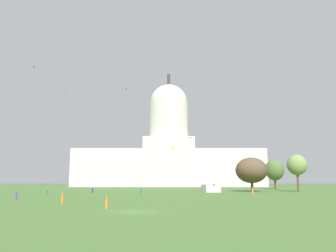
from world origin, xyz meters
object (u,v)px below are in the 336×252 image
at_px(person_orange_deep_crowd, 62,198).
at_px(kite_red_low, 112,167).
at_px(person_orange_near_tent, 252,191).
at_px(kite_green_mid, 33,68).
at_px(kite_lime_high, 114,102).
at_px(capitol_building, 168,153).
at_px(kite_blue_low, 189,140).
at_px(kite_cyan_high, 71,92).
at_px(kite_magenta_high, 126,90).
at_px(person_purple_front_center, 15,196).
at_px(tree_east_far, 296,165).
at_px(person_orange_back_left, 106,203).
at_px(kite_yellow_low, 172,148).
at_px(tree_east_mid, 274,170).
at_px(person_teal_aisle_center, 46,192).
at_px(tree_east_near, 251,170).
at_px(event_tent, 210,184).
at_px(person_olive_mid_center, 75,191).
at_px(person_teal_front_left, 141,191).
at_px(person_navy_near_tree_east, 92,190).
at_px(person_olive_back_right, 199,191).

relative_size(person_orange_deep_crowd, kite_red_low, 1.21).
relative_size(person_orange_deep_crowd, person_orange_near_tent, 0.96).
relative_size(kite_green_mid, kite_lime_high, 0.95).
height_order(capitol_building, kite_lime_high, capitol_building).
bearing_deg(kite_blue_low, kite_red_low, -92.99).
height_order(capitol_building, kite_cyan_high, capitol_building).
bearing_deg(kite_magenta_high, person_purple_front_center, -171.61).
relative_size(tree_east_far, person_orange_deep_crowd, 6.78).
relative_size(person_orange_back_left, kite_yellow_low, 1.18).
bearing_deg(tree_east_mid, kite_cyan_high, 179.96).
bearing_deg(person_teal_aisle_center, tree_east_near, 155.18).
bearing_deg(person_orange_near_tent, person_teal_aisle_center, -5.94).
height_order(person_orange_deep_crowd, person_purple_front_center, person_orange_deep_crowd).
relative_size(person_teal_aisle_center, person_orange_near_tent, 0.86).
relative_size(event_tent, person_olive_mid_center, 4.13).
distance_m(person_teal_front_left, kite_yellow_low, 35.94).
height_order(person_orange_deep_crowd, kite_cyan_high, kite_cyan_high).
relative_size(capitol_building, kite_cyan_high, 27.01).
bearing_deg(person_olive_mid_center, person_navy_near_tree_east, 172.58).
height_order(tree_east_far, person_teal_front_left, tree_east_far).
relative_size(person_orange_back_left, kite_magenta_high, 0.39).
relative_size(person_olive_back_right, person_navy_near_tree_east, 1.08).
relative_size(person_orange_deep_crowd, kite_magenta_high, 0.43).
height_order(person_orange_back_left, person_teal_aisle_center, person_orange_back_left).
bearing_deg(person_teal_front_left, tree_east_near, -139.79).
height_order(tree_east_mid, kite_green_mid, kite_green_mid).
bearing_deg(tree_east_far, person_teal_aisle_center, -162.71).
distance_m(person_olive_back_right, person_purple_front_center, 42.41).
relative_size(person_olive_mid_center, kite_blue_low, 0.48).
relative_size(person_orange_near_tent, kite_lime_high, 0.65).
height_order(event_tent, kite_lime_high, kite_lime_high).
height_order(person_orange_near_tent, kite_lime_high, kite_lime_high).
bearing_deg(kite_yellow_low, person_olive_mid_center, -94.74).
height_order(person_olive_mid_center, kite_blue_low, kite_blue_low).
bearing_deg(person_orange_near_tent, person_purple_front_center, 20.65).
relative_size(kite_blue_low, kite_lime_high, 1.34).
relative_size(person_orange_near_tent, kite_cyan_high, 0.43).
height_order(person_teal_aisle_center, kite_blue_low, kite_blue_low).
bearing_deg(kite_yellow_low, person_olive_back_right, -48.79).
distance_m(person_orange_deep_crowd, kite_red_low, 127.34).
bearing_deg(kite_green_mid, person_purple_front_center, -113.68).
relative_size(capitol_building, person_olive_back_right, 65.41).
bearing_deg(kite_magenta_high, person_teal_aisle_center, 175.11).
xyz_separation_m(person_teal_aisle_center, person_orange_near_tent, (50.79, -1.48, 0.11)).
xyz_separation_m(capitol_building, kite_magenta_high, (-15.49, -83.56, 15.63)).
distance_m(tree_east_mid, kite_magenta_high, 68.26).
relative_size(event_tent, tree_east_far, 0.62).
xyz_separation_m(person_orange_back_left, kite_cyan_high, (-33.68, 94.97, 39.84)).
height_order(event_tent, person_orange_back_left, event_tent).
xyz_separation_m(event_tent, person_teal_aisle_center, (-43.13, -18.44, -1.70)).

